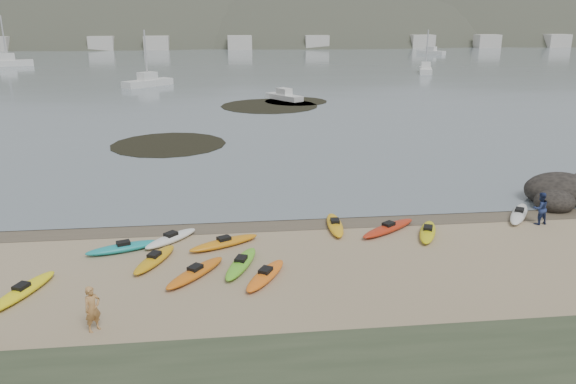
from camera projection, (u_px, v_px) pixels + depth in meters
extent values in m
plane|color=tan|center=(288.00, 221.00, 27.93)|extent=(600.00, 600.00, 0.00)
plane|color=brown|center=(289.00, 223.00, 27.65)|extent=(60.00, 60.00, 0.00)
plane|color=slate|center=(227.00, 33.00, 312.11)|extent=(1200.00, 1200.00, 0.00)
ellipsoid|color=gold|center=(155.00, 259.00, 23.11)|extent=(1.87, 3.05, 0.34)
ellipsoid|color=orange|center=(195.00, 273.00, 21.93)|extent=(2.57, 3.08, 0.34)
ellipsoid|color=teal|center=(124.00, 248.00, 24.28)|extent=(3.27, 1.74, 0.34)
ellipsoid|color=orange|center=(224.00, 243.00, 24.78)|extent=(3.30, 2.14, 0.34)
ellipsoid|color=white|center=(519.00, 214.00, 28.39)|extent=(2.61, 3.30, 0.34)
ellipsoid|color=#F3AF14|center=(335.00, 225.00, 26.89)|extent=(0.90, 3.20, 0.34)
ellipsoid|color=yellow|center=(22.00, 291.00, 20.42)|extent=(1.98, 3.51, 0.34)
ellipsoid|color=orange|center=(266.00, 275.00, 21.70)|extent=(2.10, 2.99, 0.34)
ellipsoid|color=#67CE29|center=(241.00, 264.00, 22.72)|extent=(1.79, 3.26, 0.34)
ellipsoid|color=yellow|center=(428.00, 232.00, 26.02)|extent=(1.83, 2.99, 0.34)
ellipsoid|color=white|center=(171.00, 238.00, 25.27)|extent=(2.52, 2.61, 0.34)
ellipsoid|color=red|center=(388.00, 228.00, 26.49)|extent=(3.35, 2.66, 0.34)
imported|color=tan|center=(93.00, 309.00, 18.01)|extent=(0.67, 0.66, 1.55)
imported|color=navy|center=(540.00, 208.00, 27.26)|extent=(0.86, 0.71, 1.62)
ellipsoid|color=black|center=(558.00, 196.00, 30.87)|extent=(3.80, 2.96, 1.90)
ellipsoid|color=black|center=(554.00, 206.00, 29.55)|extent=(2.11, 1.90, 1.27)
cylinder|color=black|center=(169.00, 144.00, 44.22)|extent=(9.00, 9.00, 0.04)
cylinder|color=black|center=(269.00, 106.00, 62.87)|extent=(10.88, 10.88, 0.04)
cylinder|color=black|center=(296.00, 102.00, 66.11)|extent=(7.37, 7.37, 0.04)
cube|color=silver|center=(148.00, 83.00, 80.09)|extent=(6.85, 6.94, 1.07)
cube|color=silver|center=(284.00, 97.00, 67.18)|extent=(4.23, 5.32, 0.75)
cube|color=silver|center=(425.00, 70.00, 98.41)|extent=(4.12, 7.45, 1.01)
cube|color=silver|center=(7.00, 63.00, 111.36)|extent=(9.86, 5.63, 1.33)
cube|color=silver|center=(431.00, 52.00, 145.55)|extent=(6.31, 7.04, 1.04)
ellipsoid|color=#384235|center=(112.00, 91.00, 213.21)|extent=(220.00, 120.00, 80.00)
ellipsoid|color=#384235|center=(322.00, 83.00, 216.31)|extent=(200.00, 110.00, 68.00)
ellipsoid|color=#384235|center=(517.00, 82.00, 235.53)|extent=(230.00, 130.00, 76.00)
cube|color=beige|center=(85.00, 43.00, 160.14)|extent=(7.00, 5.00, 4.00)
cube|color=beige|center=(170.00, 43.00, 162.73)|extent=(7.00, 5.00, 4.00)
cube|color=beige|center=(252.00, 42.00, 165.33)|extent=(7.00, 5.00, 4.00)
cube|color=beige|center=(333.00, 42.00, 167.93)|extent=(7.00, 5.00, 4.00)
cube|color=beige|center=(410.00, 42.00, 170.53)|extent=(7.00, 5.00, 4.00)
cube|color=beige|center=(485.00, 41.00, 173.12)|extent=(7.00, 5.00, 4.00)
cube|color=beige|center=(558.00, 41.00, 175.72)|extent=(7.00, 5.00, 4.00)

